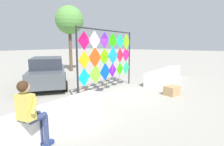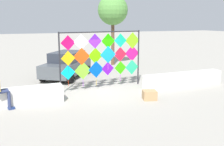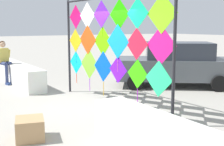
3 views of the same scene
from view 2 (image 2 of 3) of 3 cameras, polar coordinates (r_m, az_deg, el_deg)
name	(u,v)px [view 2 (image 2 of 3)]	position (r m, az deg, el deg)	size (l,w,h in m)	color
ground	(102,92)	(12.78, -2.10, -4.19)	(120.00, 120.00, 0.00)	#9E998E
plaza_ledge_left	(5,98)	(11.40, -21.98, -5.06)	(4.55, 0.61, 0.73)	silver
plaza_ledge_right	(183,80)	(14.33, 15.11, -1.37)	(4.55, 0.61, 0.73)	silver
kite_display_rack	(103,54)	(13.14, -2.05, 4.12)	(4.39, 0.45, 2.90)	#232328
seated_vendor	(0,87)	(10.87, -23.01, -2.80)	(0.73, 0.55, 1.58)	navy
parked_car	(67,65)	(16.17, -9.75, 1.81)	(3.79, 4.22, 1.55)	#4C5156
cardboard_box_large	(150,95)	(11.70, 8.09, -4.74)	(0.58, 0.51, 0.40)	tan
tree_far_right	(112,11)	(20.37, -0.05, 13.28)	(2.26, 2.26, 5.29)	brown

